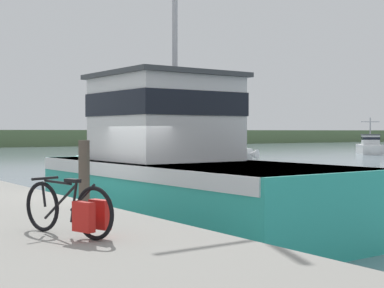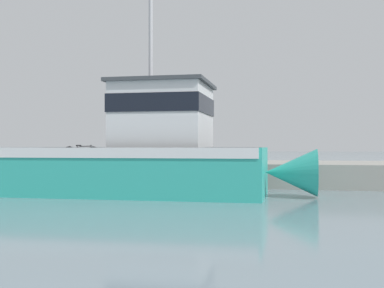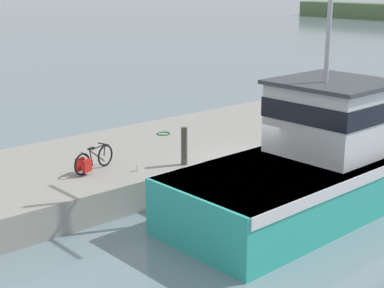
% 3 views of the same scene
% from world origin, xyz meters
% --- Properties ---
extents(ground_plane, '(320.00, 320.00, 0.00)m').
position_xyz_m(ground_plane, '(0.00, 0.00, 0.00)').
color(ground_plane, gray).
extents(far_shoreline, '(180.00, 5.00, 2.57)m').
position_xyz_m(far_shoreline, '(30.00, 77.66, 1.29)').
color(far_shoreline, '#567047').
rests_on(far_shoreline, ground_plane).
extents(fishing_boat_main, '(4.07, 10.97, 9.89)m').
position_xyz_m(fishing_boat_main, '(2.02, 0.40, 1.43)').
color(fishing_boat_main, teal).
rests_on(fishing_boat_main, ground_plane).
extents(boat_blue_far, '(3.41, 5.66, 4.69)m').
position_xyz_m(boat_blue_far, '(25.11, 28.43, 0.71)').
color(boat_blue_far, silver).
rests_on(boat_blue_far, ground_plane).
extents(boat_red_outer, '(5.75, 6.00, 3.80)m').
position_xyz_m(boat_red_outer, '(44.06, 28.44, 0.74)').
color(boat_red_outer, silver).
rests_on(boat_red_outer, ground_plane).
extents(bicycle_touring, '(0.74, 1.72, 0.78)m').
position_xyz_m(bicycle_touring, '(-2.87, -4.59, 1.32)').
color(bicycle_touring, black).
rests_on(bicycle_touring, dock_pier).
extents(mooring_post, '(0.20, 0.20, 1.25)m').
position_xyz_m(mooring_post, '(-1.54, -1.89, 1.59)').
color(mooring_post, '#51473D').
rests_on(mooring_post, dock_pier).
extents(water_bottle_on_curb, '(0.07, 0.07, 0.22)m').
position_xyz_m(water_bottle_on_curb, '(-1.99, -3.43, 1.08)').
color(water_bottle_on_curb, silver).
rests_on(water_bottle_on_curb, dock_pier).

